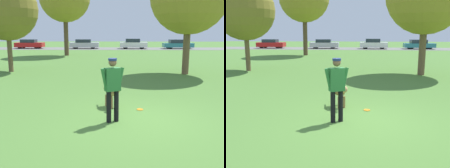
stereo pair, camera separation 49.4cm
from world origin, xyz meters
The scene contains 10 objects.
ground_plane centered at (0.00, 0.00, 0.00)m, with size 120.00×120.00×0.00m, color #4C7A33.
far_road_strip centered at (0.00, 31.39, 0.01)m, with size 120.00×6.00×0.01m.
person centered at (-0.75, -0.18, 1.02)m, with size 0.64×0.37×1.73m.
dog centered at (-0.79, 1.23, 0.53)m, with size 0.64×0.92×0.76m.
frisbee centered at (0.09, 0.95, 0.01)m, with size 0.21×0.21×0.02m.
tree_near_left centered at (-7.17, 8.80, 3.66)m, with size 3.61×3.61×5.48m.
parked_car_red centered at (-13.60, 31.43, 0.66)m, with size 4.03×1.86×1.32m.
parked_car_silver centered at (-5.55, 31.19, 0.67)m, with size 4.22×1.98×1.34m.
parked_car_white centered at (1.56, 31.13, 0.71)m, with size 3.96×1.89×1.44m.
parked_car_teal centered at (7.96, 31.39, 0.65)m, with size 4.31×2.03×1.32m.
Camera 1 is at (-0.60, -6.95, 2.40)m, focal length 42.00 mm.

